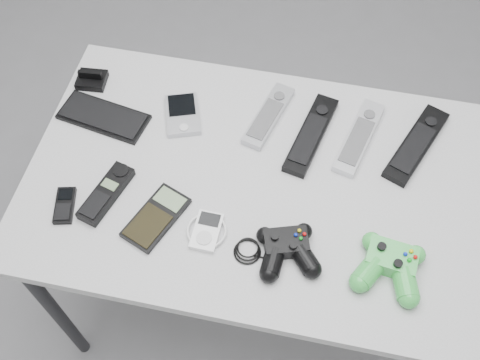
% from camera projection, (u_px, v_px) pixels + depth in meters
% --- Properties ---
extents(floor, '(3.50, 3.50, 0.00)m').
position_uv_depth(floor, '(268.00, 269.00, 1.97)').
color(floor, gray).
rests_on(floor, ground).
extents(desk, '(1.07, 0.69, 0.72)m').
position_uv_depth(desk, '(253.00, 193.00, 1.37)').
color(desk, '#9F9FA1').
rests_on(desk, floor).
extents(pda_keyboard, '(0.24, 0.13, 0.01)m').
position_uv_depth(pda_keyboard, '(103.00, 116.00, 1.41)').
color(pda_keyboard, black).
rests_on(pda_keyboard, desk).
extents(dock_bracket, '(0.08, 0.07, 0.04)m').
position_uv_depth(dock_bracket, '(91.00, 77.00, 1.46)').
color(dock_bracket, black).
rests_on(dock_bracket, desk).
extents(pda, '(0.12, 0.15, 0.02)m').
position_uv_depth(pda, '(183.00, 114.00, 1.41)').
color(pda, '#AAABB2').
rests_on(pda, desk).
extents(remote_silver_a, '(0.10, 0.21, 0.02)m').
position_uv_depth(remote_silver_a, '(269.00, 115.00, 1.41)').
color(remote_silver_a, '#AAABB2').
rests_on(remote_silver_a, desk).
extents(remote_black_a, '(0.11, 0.25, 0.03)m').
position_uv_depth(remote_black_a, '(311.00, 134.00, 1.37)').
color(remote_black_a, black).
rests_on(remote_black_a, desk).
extents(remote_black_b, '(0.15, 0.25, 0.02)m').
position_uv_depth(remote_black_b, '(417.00, 144.00, 1.36)').
color(remote_black_b, black).
rests_on(remote_black_b, desk).
extents(remote_silver_b, '(0.11, 0.24, 0.02)m').
position_uv_depth(remote_silver_b, '(359.00, 137.00, 1.37)').
color(remote_silver_b, silver).
rests_on(remote_silver_b, desk).
extents(mobile_phone, '(0.06, 0.10, 0.02)m').
position_uv_depth(mobile_phone, '(65.00, 205.00, 1.27)').
color(mobile_phone, black).
rests_on(mobile_phone, desk).
extents(cordless_handset, '(0.09, 0.17, 0.03)m').
position_uv_depth(cordless_handset, '(106.00, 193.00, 1.28)').
color(cordless_handset, black).
rests_on(cordless_handset, desk).
extents(calculator, '(0.13, 0.18, 0.02)m').
position_uv_depth(calculator, '(156.00, 217.00, 1.25)').
color(calculator, black).
rests_on(calculator, desk).
extents(mp3_player, '(0.09, 0.10, 0.02)m').
position_uv_depth(mp3_player, '(207.00, 231.00, 1.24)').
color(mp3_player, white).
rests_on(mp3_player, desk).
extents(controller_black, '(0.26, 0.20, 0.05)m').
position_uv_depth(controller_black, '(287.00, 248.00, 1.20)').
color(controller_black, black).
rests_on(controller_black, desk).
extents(controller_green, '(0.17, 0.17, 0.05)m').
position_uv_depth(controller_green, '(390.00, 264.00, 1.18)').
color(controller_green, green).
rests_on(controller_green, desk).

